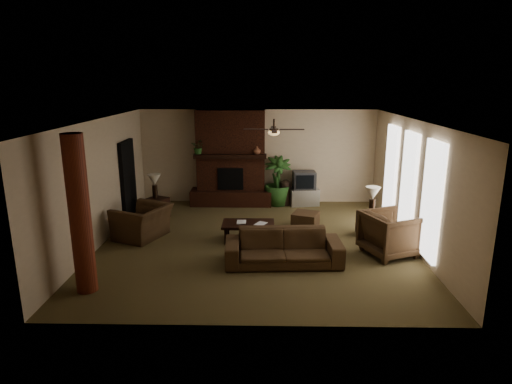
{
  "coord_description": "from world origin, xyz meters",
  "views": [
    {
      "loc": [
        0.19,
        -9.39,
        3.64
      ],
      "look_at": [
        0.0,
        0.4,
        1.1
      ],
      "focal_mm": 30.43,
      "sensor_mm": 36.0,
      "label": 1
    }
  ],
  "objects_px": {
    "sofa": "(284,242)",
    "lamp_left": "(154,181)",
    "log_column": "(80,215)",
    "side_table_left": "(157,208)",
    "armchair_right": "(391,232)",
    "lamp_right": "(373,195)",
    "tv_stand": "(304,197)",
    "floor_vase": "(285,191)",
    "armchair_left": "(142,217)",
    "coffee_table": "(248,225)",
    "ottoman": "(305,220)",
    "floor_plant": "(277,191)",
    "side_table_right": "(369,224)"
  },
  "relations": [
    {
      "from": "tv_stand",
      "to": "log_column",
      "type": "bearing_deg",
      "value": -137.42
    },
    {
      "from": "lamp_right",
      "to": "coffee_table",
      "type": "bearing_deg",
      "value": -171.96
    },
    {
      "from": "armchair_right",
      "to": "lamp_left",
      "type": "distance_m",
      "value": 6.18
    },
    {
      "from": "armchair_right",
      "to": "coffee_table",
      "type": "height_order",
      "value": "armchair_right"
    },
    {
      "from": "tv_stand",
      "to": "lamp_left",
      "type": "xyz_separation_m",
      "value": [
        -4.13,
        -1.3,
        0.75
      ]
    },
    {
      "from": "armchair_right",
      "to": "lamp_right",
      "type": "distance_m",
      "value": 1.3
    },
    {
      "from": "armchair_left",
      "to": "lamp_right",
      "type": "xyz_separation_m",
      "value": [
        5.44,
        0.26,
        0.49
      ]
    },
    {
      "from": "coffee_table",
      "to": "sofa",
      "type": "bearing_deg",
      "value": -59.43
    },
    {
      "from": "sofa",
      "to": "armchair_left",
      "type": "xyz_separation_m",
      "value": [
        -3.27,
        1.45,
        0.06
      ]
    },
    {
      "from": "armchair_left",
      "to": "armchair_right",
      "type": "height_order",
      "value": "armchair_right"
    },
    {
      "from": "side_table_right",
      "to": "ottoman",
      "type": "bearing_deg",
      "value": 162.2
    },
    {
      "from": "log_column",
      "to": "side_table_right",
      "type": "xyz_separation_m",
      "value": [
        5.66,
        2.97,
        -1.12
      ]
    },
    {
      "from": "armchair_left",
      "to": "sofa",
      "type": "bearing_deg",
      "value": 89.47
    },
    {
      "from": "armchair_right",
      "to": "side_table_left",
      "type": "height_order",
      "value": "armchair_right"
    },
    {
      "from": "coffee_table",
      "to": "tv_stand",
      "type": "relative_size",
      "value": 1.41
    },
    {
      "from": "armchair_right",
      "to": "coffee_table",
      "type": "distance_m",
      "value": 3.16
    },
    {
      "from": "lamp_left",
      "to": "coffee_table",
      "type": "bearing_deg",
      "value": -33.75
    },
    {
      "from": "side_table_right",
      "to": "armchair_right",
      "type": "bearing_deg",
      "value": -81.93
    },
    {
      "from": "armchair_right",
      "to": "armchair_left",
      "type": "bearing_deg",
      "value": 57.73
    },
    {
      "from": "floor_vase",
      "to": "side_table_right",
      "type": "relative_size",
      "value": 1.4
    },
    {
      "from": "coffee_table",
      "to": "side_table_right",
      "type": "height_order",
      "value": "side_table_right"
    },
    {
      "from": "log_column",
      "to": "side_table_left",
      "type": "distance_m",
      "value": 4.35
    },
    {
      "from": "tv_stand",
      "to": "lamp_right",
      "type": "relative_size",
      "value": 1.31
    },
    {
      "from": "sofa",
      "to": "coffee_table",
      "type": "height_order",
      "value": "sofa"
    },
    {
      "from": "floor_vase",
      "to": "lamp_left",
      "type": "height_order",
      "value": "lamp_left"
    },
    {
      "from": "lamp_left",
      "to": "lamp_right",
      "type": "height_order",
      "value": "same"
    },
    {
      "from": "log_column",
      "to": "tv_stand",
      "type": "height_order",
      "value": "log_column"
    },
    {
      "from": "tv_stand",
      "to": "floor_vase",
      "type": "xyz_separation_m",
      "value": [
        -0.55,
        -0.0,
        0.18
      ]
    },
    {
      "from": "floor_vase",
      "to": "floor_plant",
      "type": "bearing_deg",
      "value": 180.0
    },
    {
      "from": "sofa",
      "to": "floor_vase",
      "type": "relative_size",
      "value": 3.05
    },
    {
      "from": "armchair_right",
      "to": "tv_stand",
      "type": "bearing_deg",
      "value": -1.06
    },
    {
      "from": "tv_stand",
      "to": "sofa",
      "type": "bearing_deg",
      "value": -109.87
    },
    {
      "from": "coffee_table",
      "to": "lamp_left",
      "type": "xyz_separation_m",
      "value": [
        -2.58,
        1.72,
        0.63
      ]
    },
    {
      "from": "side_table_left",
      "to": "log_column",
      "type": "bearing_deg",
      "value": -93.44
    },
    {
      "from": "floor_vase",
      "to": "lamp_right",
      "type": "height_order",
      "value": "lamp_right"
    },
    {
      "from": "armchair_left",
      "to": "tv_stand",
      "type": "xyz_separation_m",
      "value": [
        4.06,
        2.86,
        -0.27
      ]
    },
    {
      "from": "armchair_left",
      "to": "lamp_left",
      "type": "relative_size",
      "value": 1.81
    },
    {
      "from": "coffee_table",
      "to": "ottoman",
      "type": "xyz_separation_m",
      "value": [
        1.41,
        0.91,
        -0.17
      ]
    },
    {
      "from": "armchair_right",
      "to": "tv_stand",
      "type": "height_order",
      "value": "armchair_right"
    },
    {
      "from": "armchair_right",
      "to": "lamp_left",
      "type": "bearing_deg",
      "value": 43.37
    },
    {
      "from": "sofa",
      "to": "floor_plant",
      "type": "bearing_deg",
      "value": 87.24
    },
    {
      "from": "sofa",
      "to": "lamp_left",
      "type": "bearing_deg",
      "value": 135.05
    },
    {
      "from": "armchair_right",
      "to": "floor_vase",
      "type": "relative_size",
      "value": 1.35
    },
    {
      "from": "armchair_left",
      "to": "lamp_right",
      "type": "bearing_deg",
      "value": 116.02
    },
    {
      "from": "sofa",
      "to": "armchair_left",
      "type": "relative_size",
      "value": 1.99
    },
    {
      "from": "armchair_left",
      "to": "tv_stand",
      "type": "height_order",
      "value": "armchair_left"
    },
    {
      "from": "log_column",
      "to": "ottoman",
      "type": "xyz_separation_m",
      "value": [
        4.19,
        3.44,
        -1.2
      ]
    },
    {
      "from": "coffee_table",
      "to": "armchair_right",
      "type": "bearing_deg",
      "value": -14.36
    },
    {
      "from": "floor_plant",
      "to": "lamp_left",
      "type": "xyz_separation_m",
      "value": [
        -3.33,
        -1.3,
        0.59
      ]
    },
    {
      "from": "armchair_right",
      "to": "side_table_left",
      "type": "xyz_separation_m",
      "value": [
        -5.58,
        2.45,
        -0.25
      ]
    }
  ]
}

